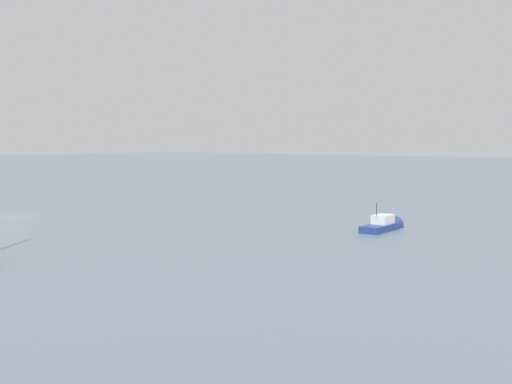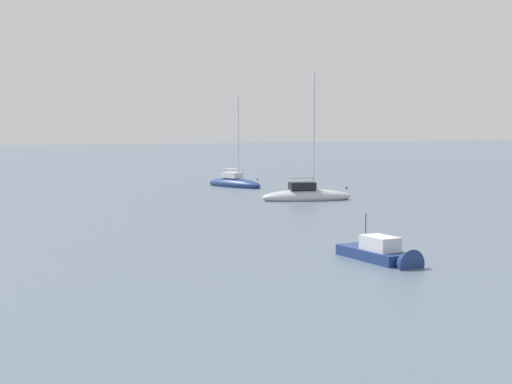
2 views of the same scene
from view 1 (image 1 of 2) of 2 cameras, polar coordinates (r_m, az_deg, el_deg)
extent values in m
plane|color=slate|center=(67.06, -20.60, -2.06)|extent=(500.00, 500.00, 0.00)
cube|color=navy|center=(53.94, 10.84, -3.20)|extent=(4.55, 1.92, 0.74)
cone|color=navy|center=(55.95, 11.82, -2.94)|extent=(1.66, 1.67, 1.57)
cube|color=silver|center=(54.33, 11.10, -2.36)|extent=(2.04, 1.37, 0.74)
cube|color=#283847|center=(54.80, 11.33, -2.27)|extent=(0.17, 1.18, 0.52)
cylinder|color=black|center=(53.15, 10.56, -1.54)|extent=(0.04, 0.04, 1.04)
camera|label=2|loc=(77.75, 36.74, 3.25)|focal=50.66mm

